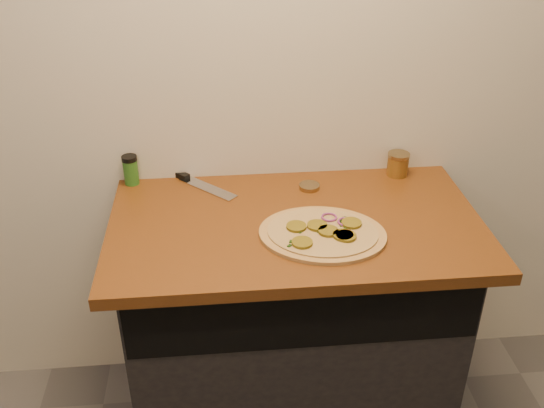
{
  "coord_description": "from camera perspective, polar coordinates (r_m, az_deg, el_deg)",
  "views": [
    {
      "loc": [
        -0.23,
        -0.23,
        1.93
      ],
      "look_at": [
        -0.07,
        1.44,
        0.95
      ],
      "focal_mm": 40.0,
      "sensor_mm": 36.0,
      "label": 1
    }
  ],
  "objects": [
    {
      "name": "mason_jar_lid",
      "position": [
        2.13,
        3.53,
        1.65
      ],
      "size": [
        0.08,
        0.08,
        0.02
      ],
      "primitive_type": "cylinder",
      "rotation": [
        0.0,
        0.0,
        0.16
      ],
      "color": "#8F7A53",
      "rests_on": "countertop"
    },
    {
      "name": "spice_shaker",
      "position": [
        2.2,
        -13.16,
        3.15
      ],
      "size": [
        0.05,
        0.05,
        0.11
      ],
      "color": "#2B6620",
      "rests_on": "countertop"
    },
    {
      "name": "countertop",
      "position": [
        1.97,
        2.22,
        -1.98
      ],
      "size": [
        1.2,
        0.7,
        0.04
      ],
      "primitive_type": "cube",
      "color": "brown",
      "rests_on": "cabinet"
    },
    {
      "name": "flour_spill",
      "position": [
        1.86,
        6.45,
        -3.49
      ],
      "size": [
        0.21,
        0.21,
        0.0
      ],
      "primitive_type": "cylinder",
      "rotation": [
        0.0,
        0.0,
        0.26
      ],
      "color": "white",
      "rests_on": "countertop"
    },
    {
      "name": "cabinet",
      "position": [
        2.26,
        1.9,
        -11.26
      ],
      "size": [
        1.1,
        0.6,
        0.86
      ],
      "primitive_type": "cube",
      "color": "black",
      "rests_on": "ground"
    },
    {
      "name": "pizza",
      "position": [
        1.88,
        4.83,
        -2.74
      ],
      "size": [
        0.46,
        0.46,
        0.03
      ],
      "color": "tan",
      "rests_on": "countertop"
    },
    {
      "name": "salsa_jar",
      "position": [
        2.25,
        11.76,
        3.7
      ],
      "size": [
        0.08,
        0.08,
        0.09
      ],
      "color": "#A11710",
      "rests_on": "countertop"
    },
    {
      "name": "chefs_knife",
      "position": [
        2.2,
        -7.73,
        2.29
      ],
      "size": [
        0.28,
        0.28,
        0.02
      ],
      "color": "#B7BAC1",
      "rests_on": "countertop"
    }
  ]
}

